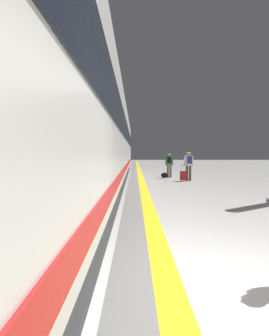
# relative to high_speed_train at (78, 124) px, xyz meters

# --- Properties ---
(ground_plane) EXTENTS (120.00, 120.00, 0.00)m
(ground_plane) POSITION_rel_high_speed_train_xyz_m (3.12, -6.13, -2.50)
(ground_plane) COLOR silver
(safety_line_strip) EXTENTS (0.36, 80.00, 0.01)m
(safety_line_strip) POSITION_rel_high_speed_train_xyz_m (2.20, 3.87, -2.50)
(safety_line_strip) COLOR yellow
(safety_line_strip) RESTS_ON ground
(tactile_edge_band) EXTENTS (0.71, 80.00, 0.01)m
(tactile_edge_band) POSITION_rel_high_speed_train_xyz_m (1.83, 3.87, -2.50)
(tactile_edge_band) COLOR slate
(tactile_edge_band) RESTS_ON ground
(high_speed_train) EXTENTS (2.94, 34.78, 4.97)m
(high_speed_train) POSITION_rel_high_speed_train_xyz_m (0.00, 0.00, 0.00)
(high_speed_train) COLOR #38383D
(high_speed_train) RESTS_ON ground
(passenger_near) EXTENTS (0.53, 0.37, 1.72)m
(passenger_near) POSITION_rel_high_speed_train_xyz_m (4.87, 6.79, -1.48)
(passenger_near) COLOR brown
(passenger_near) RESTS_ON ground
(suitcase_near) EXTENTS (0.38, 0.24, 0.94)m
(suitcase_near) POSITION_rel_high_speed_train_xyz_m (4.54, 6.60, -2.20)
(suitcase_near) COLOR #A51E1E
(suitcase_near) RESTS_ON ground
(passenger_mid) EXTENTS (0.50, 0.35, 1.62)m
(passenger_mid) POSITION_rel_high_speed_train_xyz_m (4.03, 8.96, -1.54)
(passenger_mid) COLOR brown
(passenger_mid) RESTS_ON ground
(duffel_bag_mid) EXTENTS (0.44, 0.26, 0.36)m
(duffel_bag_mid) POSITION_rel_high_speed_train_xyz_m (3.71, 8.86, -2.35)
(duffel_bag_mid) COLOR black
(duffel_bag_mid) RESTS_ON ground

